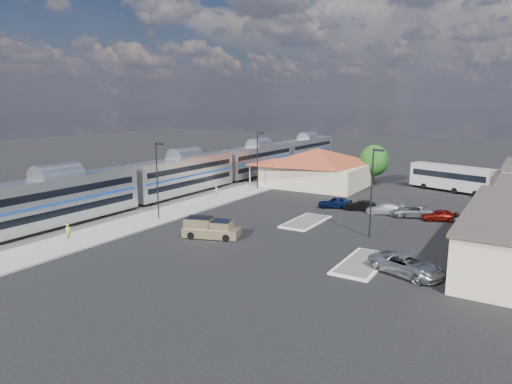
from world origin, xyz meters
The scene contains 23 objects.
ground centered at (0.00, 0.00, 0.00)m, with size 280.00×280.00×0.00m, color black.
railbed centered at (-21.00, 8.00, 0.06)m, with size 16.00×100.00×0.12m, color #4C4944.
platform centered at (-12.00, 6.00, 0.09)m, with size 5.50×92.00×0.18m, color gray.
passenger_train centered at (-18.00, 7.13, 2.87)m, with size 3.00×104.00×5.55m.
freight_cars centered at (-24.00, 5.39, 1.93)m, with size 2.80×46.00×4.00m.
station_depot centered at (-4.56, 24.00, 3.13)m, with size 18.35×12.24×6.20m.
traffic_island_south centered at (4.00, 2.00, 0.10)m, with size 3.30×7.50×0.21m.
traffic_island_north centered at (14.00, -8.00, 0.10)m, with size 3.30×7.50×0.21m.
lamp_plat_s centered at (-10.90, -6.00, 5.34)m, with size 1.08×0.25×9.00m.
lamp_plat_n centered at (-10.90, 16.00, 5.34)m, with size 1.08×0.25×9.00m.
lamp_lot centered at (12.10, 0.00, 5.34)m, with size 1.08×0.25×9.00m.
tree_depot centered at (3.00, 30.00, 4.02)m, with size 4.71×4.71×6.63m.
pickup_truck centered at (-1.54, -8.44, 0.93)m, with size 6.05×3.75×1.96m.
suv centered at (17.69, -8.53, 0.82)m, with size 2.73×5.93×1.65m, color #AAAEB2.
coach_bus centered at (15.02, 30.30, 2.30)m, with size 12.64×6.49×3.99m.
person_a centered at (-12.84, -16.70, 0.97)m, with size 0.58×0.38×1.59m, color gold.
person_b centered at (-12.81, 7.60, 1.05)m, with size 0.85×0.66×1.75m, color silver.
parked_car_a centered at (4.07, 10.60, 0.75)m, with size 1.76×4.38×1.49m, color #0C1840.
parked_car_b centered at (7.27, 10.90, 0.66)m, with size 1.39×3.99×1.31m, color black.
parked_car_c centered at (10.47, 10.60, 0.64)m, with size 1.80×4.43×1.28m, color white.
parked_car_d centered at (13.67, 10.90, 0.72)m, with size 2.39×5.19×1.44m, color gray.
parked_car_e centered at (16.87, 10.60, 0.69)m, with size 1.63×4.06×1.38m, color maroon.
parked_car_f centered at (20.07, 10.90, 0.65)m, with size 1.38×3.96×1.31m, color black.
Camera 1 is at (25.39, -43.84, 13.37)m, focal length 32.00 mm.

